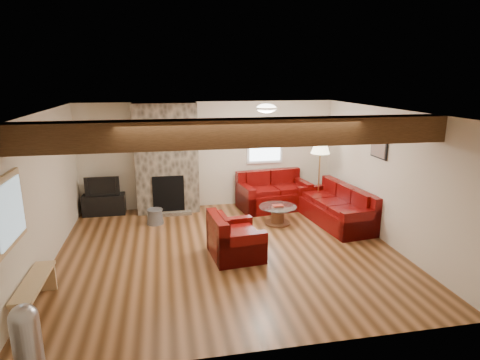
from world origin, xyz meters
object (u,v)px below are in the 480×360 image
object	(u,v)px
tv_cabinet	(104,204)
television	(103,185)
floor_lamp	(320,151)
coffee_table	(278,215)
armchair_red	(236,235)
loveseat	(274,191)
sofa_three	(335,205)

from	to	relation	value
tv_cabinet	television	xyz separation A→B (m)	(0.00, 0.00, 0.45)
floor_lamp	coffee_table	bearing A→B (deg)	-151.20
armchair_red	coffee_table	distance (m)	1.82
loveseat	floor_lamp	world-z (taller)	floor_lamp
loveseat	floor_lamp	xyz separation A→B (m)	(0.95, -0.41, 1.00)
armchair_red	tv_cabinet	distance (m)	3.74
coffee_table	armchair_red	bearing A→B (deg)	-129.81
armchair_red	coffee_table	xyz separation A→B (m)	(1.16, 1.39, -0.19)
sofa_three	television	bearing A→B (deg)	-114.09
coffee_table	tv_cabinet	bearing A→B (deg)	160.09
sofa_three	television	xyz separation A→B (m)	(-4.93, 1.51, 0.28)
tv_cabinet	floor_lamp	size ratio (longest dim) A/B	0.55
sofa_three	floor_lamp	distance (m)	1.31
loveseat	tv_cabinet	bearing A→B (deg)	167.41
loveseat	floor_lamp	size ratio (longest dim) A/B	0.97
tv_cabinet	sofa_three	bearing A→B (deg)	-17.03
sofa_three	loveseat	world-z (taller)	loveseat
loveseat	television	distance (m)	3.93
loveseat	coffee_table	size ratio (longest dim) A/B	2.03
sofa_three	television	distance (m)	5.16
tv_cabinet	floor_lamp	xyz separation A→B (m)	(4.86, -0.71, 1.20)
loveseat	tv_cabinet	world-z (taller)	loveseat
coffee_table	floor_lamp	bearing A→B (deg)	28.80
armchair_red	television	xyz separation A→B (m)	(-2.55, 2.74, 0.30)
floor_lamp	tv_cabinet	bearing A→B (deg)	171.68
armchair_red	tv_cabinet	bearing A→B (deg)	36.81
coffee_table	television	bearing A→B (deg)	160.09
loveseat	tv_cabinet	size ratio (longest dim) A/B	1.75
tv_cabinet	armchair_red	bearing A→B (deg)	-47.02
sofa_three	armchair_red	bearing A→B (deg)	-69.80
sofa_three	tv_cabinet	world-z (taller)	sofa_three
tv_cabinet	television	world-z (taller)	television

